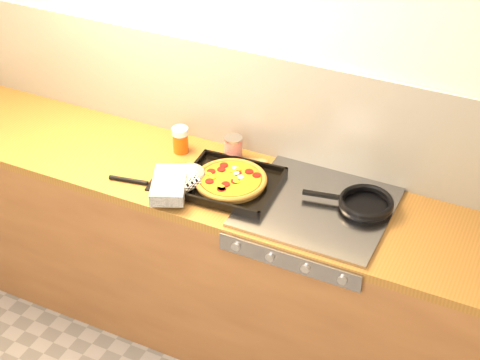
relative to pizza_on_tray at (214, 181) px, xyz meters
The scene contains 9 objects.
room_shell 0.41m from the pizza_on_tray, 89.92° to the left, with size 3.20×3.20×3.20m.
counter_run 0.50m from the pizza_on_tray, 89.25° to the left, with size 3.20×0.62×0.90m.
stovetop 0.46m from the pizza_on_tray, ahead, with size 0.60×0.56×0.02m, color gray.
pizza_on_tray is the anchor object (origin of this frame).
frying_pan 0.65m from the pizza_on_tray, 12.35° to the left, with size 0.40×0.27×0.04m.
tomato_can 0.24m from the pizza_on_tray, 96.64° to the left, with size 0.11×0.11×0.12m.
juice_glass 0.35m from the pizza_on_tray, 144.28° to the left, with size 0.09×0.09×0.12m.
wooden_spoon 0.26m from the pizza_on_tray, 87.68° to the left, with size 0.30×0.09×0.02m.
black_spatula 0.33m from the pizza_on_tray, 161.05° to the right, with size 0.29×0.10×0.02m.
Camera 1 is at (1.22, -1.24, 2.77)m, focal length 55.00 mm.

